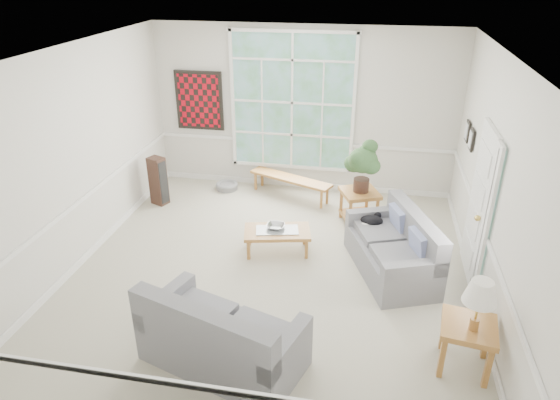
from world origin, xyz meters
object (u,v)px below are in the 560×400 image
object	(u,v)px
end_table	(359,207)
side_table	(465,346)
coffee_table	(277,241)
loveseat_front	(223,328)
loveseat_right	(392,244)

from	to	relation	value
end_table	side_table	xyz separation A→B (m)	(1.26, -3.10, 0.00)
side_table	coffee_table	bearing A→B (deg)	141.19
loveseat_front	end_table	bearing A→B (deg)	88.34
loveseat_right	coffee_table	bearing A→B (deg)	151.46
loveseat_front	coffee_table	bearing A→B (deg)	105.18
loveseat_right	loveseat_front	xyz separation A→B (m)	(-1.79, -2.11, 0.02)
coffee_table	side_table	world-z (taller)	side_table
end_table	side_table	world-z (taller)	same
loveseat_right	side_table	size ratio (longest dim) A/B	2.85
loveseat_right	coffee_table	size ratio (longest dim) A/B	1.67
loveseat_right	loveseat_front	bearing A→B (deg)	-151.09
end_table	side_table	size ratio (longest dim) A/B	1.00
loveseat_front	coffee_table	size ratio (longest dim) A/B	1.75
loveseat_front	end_table	world-z (taller)	loveseat_front
coffee_table	side_table	distance (m)	3.10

